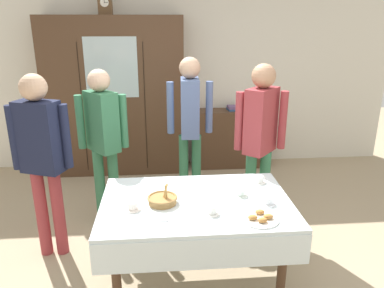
# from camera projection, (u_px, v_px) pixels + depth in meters

# --- Properties ---
(ground_plane) EXTENTS (12.00, 12.00, 0.00)m
(ground_plane) POSITION_uv_depth(u_px,v_px,m) (194.00, 264.00, 3.43)
(ground_plane) COLOR tan
(ground_plane) RESTS_ON ground
(back_wall) EXTENTS (6.40, 0.10, 2.70)m
(back_wall) POSITION_uv_depth(u_px,v_px,m) (178.00, 76.00, 5.50)
(back_wall) COLOR silver
(back_wall) RESTS_ON ground
(dining_table) EXTENTS (1.53, 1.03, 0.75)m
(dining_table) POSITION_uv_depth(u_px,v_px,m) (197.00, 215.00, 3.00)
(dining_table) COLOR #4C3321
(dining_table) RESTS_ON ground
(wall_cabinet) EXTENTS (1.91, 0.46, 2.20)m
(wall_cabinet) POSITION_uv_depth(u_px,v_px,m) (115.00, 97.00, 5.23)
(wall_cabinet) COLOR #4C3321
(wall_cabinet) RESTS_ON ground
(mantel_clock) EXTENTS (0.18, 0.11, 0.24)m
(mantel_clock) POSITION_uv_depth(u_px,v_px,m) (105.00, 5.00, 4.84)
(mantel_clock) COLOR brown
(mantel_clock) RESTS_ON wall_cabinet
(bookshelf_low) EXTENTS (1.16, 0.35, 0.87)m
(bookshelf_low) POSITION_uv_depth(u_px,v_px,m) (231.00, 138.00, 5.63)
(bookshelf_low) COLOR #4C3321
(bookshelf_low) RESTS_ON ground
(book_stack) EXTENTS (0.16, 0.18, 0.06)m
(book_stack) POSITION_uv_depth(u_px,v_px,m) (232.00, 108.00, 5.48)
(book_stack) COLOR #2D5184
(book_stack) RESTS_ON bookshelf_low
(tea_cup_near_left) EXTENTS (0.13, 0.13, 0.06)m
(tea_cup_near_left) POSITION_uv_depth(u_px,v_px,m) (212.00, 211.00, 2.79)
(tea_cup_near_left) COLOR white
(tea_cup_near_left) RESTS_ON dining_table
(tea_cup_far_left) EXTENTS (0.13, 0.13, 0.06)m
(tea_cup_far_left) POSITION_uv_depth(u_px,v_px,m) (268.00, 201.00, 2.94)
(tea_cup_far_left) COLOR white
(tea_cup_far_left) RESTS_ON dining_table
(tea_cup_near_right) EXTENTS (0.13, 0.13, 0.06)m
(tea_cup_near_right) POSITION_uv_depth(u_px,v_px,m) (259.00, 180.00, 3.33)
(tea_cup_near_right) COLOR white
(tea_cup_near_right) RESTS_ON dining_table
(tea_cup_far_right) EXTENTS (0.13, 0.13, 0.06)m
(tea_cup_far_right) POSITION_uv_depth(u_px,v_px,m) (240.00, 193.00, 3.08)
(tea_cup_far_right) COLOR silver
(tea_cup_far_right) RESTS_ON dining_table
(tea_cup_back_edge) EXTENTS (0.13, 0.13, 0.06)m
(tea_cup_back_edge) POSITION_uv_depth(u_px,v_px,m) (133.00, 207.00, 2.85)
(tea_cup_back_edge) COLOR white
(tea_cup_back_edge) RESTS_ON dining_table
(bread_basket) EXTENTS (0.24, 0.24, 0.16)m
(bread_basket) POSITION_uv_depth(u_px,v_px,m) (162.00, 199.00, 2.95)
(bread_basket) COLOR #9E7542
(bread_basket) RESTS_ON dining_table
(pastry_plate) EXTENTS (0.28, 0.28, 0.05)m
(pastry_plate) POSITION_uv_depth(u_px,v_px,m) (260.00, 218.00, 2.71)
(pastry_plate) COLOR white
(pastry_plate) RESTS_ON dining_table
(spoon_center) EXTENTS (0.12, 0.02, 0.01)m
(spoon_center) POSITION_uv_depth(u_px,v_px,m) (163.00, 221.00, 2.69)
(spoon_center) COLOR silver
(spoon_center) RESTS_ON dining_table
(spoon_near_right) EXTENTS (0.12, 0.02, 0.01)m
(spoon_near_right) POSITION_uv_depth(u_px,v_px,m) (156.00, 187.00, 3.23)
(spoon_near_right) COLOR silver
(spoon_near_right) RESTS_ON dining_table
(person_near_right_end) EXTENTS (0.52, 0.31, 1.72)m
(person_near_right_end) POSITION_uv_depth(u_px,v_px,m) (42.00, 150.00, 3.27)
(person_near_right_end) COLOR #933338
(person_near_right_end) RESTS_ON ground
(person_behind_table_right) EXTENTS (0.52, 0.41, 1.68)m
(person_behind_table_right) POSITION_uv_depth(u_px,v_px,m) (103.00, 133.00, 3.86)
(person_behind_table_right) COLOR #33704C
(person_behind_table_right) RESTS_ON ground
(person_beside_shelf) EXTENTS (0.52, 0.40, 1.75)m
(person_beside_shelf) POSITION_uv_depth(u_px,v_px,m) (260.00, 132.00, 3.71)
(person_beside_shelf) COLOR #33704C
(person_beside_shelf) RESTS_ON ground
(person_by_cabinet) EXTENTS (0.52, 0.37, 1.76)m
(person_by_cabinet) POSITION_uv_depth(u_px,v_px,m) (190.00, 118.00, 4.23)
(person_by_cabinet) COLOR #33704C
(person_by_cabinet) RESTS_ON ground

